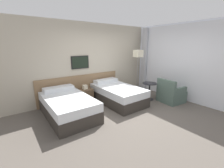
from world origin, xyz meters
TOP-DOWN VIEW (x-y plane):
  - ground_plane at (0.00, 0.00)m, footprint 16.00×16.00m
  - wall_headboard at (-0.05, 1.97)m, footprint 10.00×0.10m
  - wall_window at (2.33, -0.17)m, footprint 0.21×4.44m
  - bed_near_door at (-1.54, 0.95)m, footprint 1.12×1.93m
  - bed_near_window at (0.23, 0.95)m, footprint 1.12×1.93m
  - nightstand at (-0.66, 1.65)m, footprint 0.46×0.43m
  - floor_lamp at (1.59, 1.36)m, footprint 0.30×0.30m
  - side_table at (1.33, 0.47)m, footprint 0.51×0.51m
  - armchair at (1.73, -0.14)m, footprint 0.80×0.80m

SIDE VIEW (x-z plane):
  - ground_plane at x=0.00m, z-range 0.00..0.00m
  - nightstand at x=-0.66m, z-range -0.06..0.54m
  - armchair at x=1.73m, z-range -0.14..0.69m
  - bed_near_door at x=-1.54m, z-range -0.06..0.64m
  - bed_near_window at x=0.23m, z-range -0.06..0.64m
  - side_table at x=1.33m, z-range 0.13..0.74m
  - wall_headboard at x=-0.05m, z-range -0.06..2.64m
  - wall_window at x=2.33m, z-range -0.01..2.69m
  - floor_lamp at x=1.59m, z-range 0.64..2.39m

